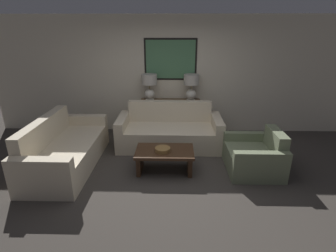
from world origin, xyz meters
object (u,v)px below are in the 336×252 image
at_px(couch_by_side, 65,150).
at_px(coffee_table, 165,156).
at_px(decorative_bowl, 163,150).
at_px(table_lamp_left, 149,84).
at_px(console_table, 170,117).
at_px(table_lamp_right, 191,85).
at_px(couch_by_back_wall, 170,132).
at_px(armchair_near_back_wall, 255,156).

bearing_deg(couch_by_side, coffee_table, -4.67).
xyz_separation_m(couch_by_side, decorative_bowl, (1.76, -0.19, 0.13)).
bearing_deg(decorative_bowl, table_lamp_left, 101.63).
bearing_deg(console_table, coffee_table, -92.10).
height_order(table_lamp_right, coffee_table, table_lamp_right).
bearing_deg(table_lamp_right, decorative_bowl, -107.36).
relative_size(table_lamp_right, coffee_table, 0.59).
xyz_separation_m(console_table, couch_by_back_wall, (0.00, -0.69, -0.11)).
relative_size(couch_by_side, armchair_near_back_wall, 2.19).
distance_m(couch_by_back_wall, couch_by_side, 2.08).
bearing_deg(coffee_table, couch_by_side, 175.33).
xyz_separation_m(console_table, coffee_table, (-0.06, -1.76, -0.12)).
distance_m(table_lamp_right, couch_by_side, 2.97).
bearing_deg(couch_by_back_wall, decorative_bowl, -94.95).
relative_size(table_lamp_right, couch_by_side, 0.28).
bearing_deg(decorative_bowl, console_table, 86.94).
relative_size(decorative_bowl, armchair_near_back_wall, 0.27).
xyz_separation_m(table_lamp_left, armchair_near_back_wall, (1.99, -1.69, -0.92)).
bearing_deg(couch_by_back_wall, table_lamp_left, 124.09).
height_order(coffee_table, decorative_bowl, decorative_bowl).
xyz_separation_m(table_lamp_left, decorative_bowl, (0.37, -1.81, -0.74)).
relative_size(table_lamp_left, couch_by_back_wall, 0.28).
bearing_deg(coffee_table, table_lamp_right, 73.17).
distance_m(couch_by_back_wall, decorative_bowl, 1.13).
distance_m(couch_by_back_wall, coffee_table, 1.07).
relative_size(console_table, couch_by_side, 0.64).
bearing_deg(table_lamp_right, table_lamp_left, 180.00).
distance_m(table_lamp_left, table_lamp_right, 0.94).
height_order(table_lamp_left, decorative_bowl, table_lamp_left).
distance_m(decorative_bowl, armchair_near_back_wall, 1.63).
height_order(coffee_table, armchair_near_back_wall, armchair_near_back_wall).
distance_m(console_table, armchair_near_back_wall, 2.27).
bearing_deg(coffee_table, console_table, 87.90).
relative_size(console_table, table_lamp_right, 2.32).
xyz_separation_m(coffee_table, decorative_bowl, (-0.03, -0.04, 0.15)).
bearing_deg(armchair_near_back_wall, console_table, 131.96).
relative_size(console_table, couch_by_back_wall, 0.64).
xyz_separation_m(couch_by_side, coffee_table, (1.80, -0.15, -0.01)).
bearing_deg(decorative_bowl, couch_by_side, 173.83).
relative_size(table_lamp_right, couch_by_back_wall, 0.28).
xyz_separation_m(console_table, table_lamp_right, (0.47, 0.00, 0.77)).
bearing_deg(couch_by_side, decorative_bowl, -6.17).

